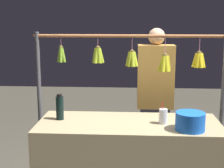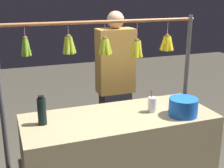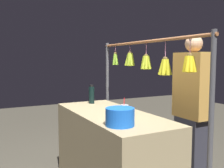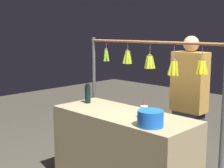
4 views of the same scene
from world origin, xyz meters
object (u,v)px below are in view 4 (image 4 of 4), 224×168
at_px(drink_cup, 144,112).
at_px(vendor_person, 189,108).
at_px(water_bottle, 88,94).
at_px(blue_bucket, 150,118).

height_order(drink_cup, vendor_person, vendor_person).
bearing_deg(drink_cup, vendor_person, -89.15).
bearing_deg(water_bottle, drink_cup, 175.99).
bearing_deg(blue_bucket, water_bottle, -11.34).
distance_m(water_bottle, blue_bucket, 1.19).
distance_m(blue_bucket, vendor_person, 1.08).
bearing_deg(drink_cup, blue_bucket, 141.75).
height_order(water_bottle, vendor_person, vendor_person).
bearing_deg(vendor_person, water_bottle, 40.93).
height_order(water_bottle, drink_cup, water_bottle).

